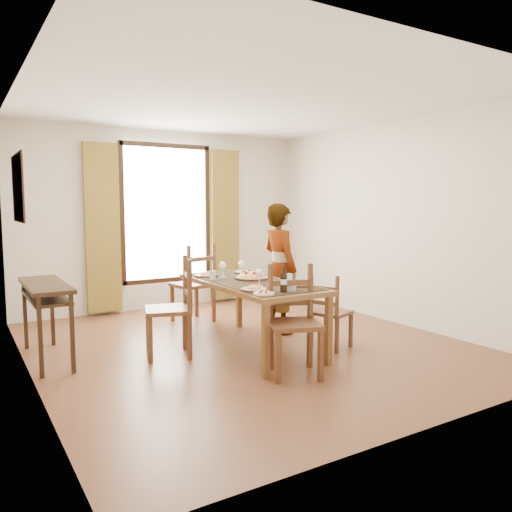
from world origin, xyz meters
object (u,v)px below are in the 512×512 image
man (280,268)px  console_table (45,294)px  dining_table (250,287)px  pasta_platter (252,275)px

man → console_table: bearing=85.1°
dining_table → pasta_platter: (0.09, 0.11, 0.12)m
console_table → pasta_platter: pasta_platter is taller
man → pasta_platter: size_ratio=4.01×
console_table → man: man is taller
man → pasta_platter: bearing=119.6°
dining_table → man: (0.69, 0.44, 0.11)m
console_table → dining_table: bearing=-20.1°
man → pasta_platter: 0.68m
dining_table → pasta_platter: pasta_platter is taller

